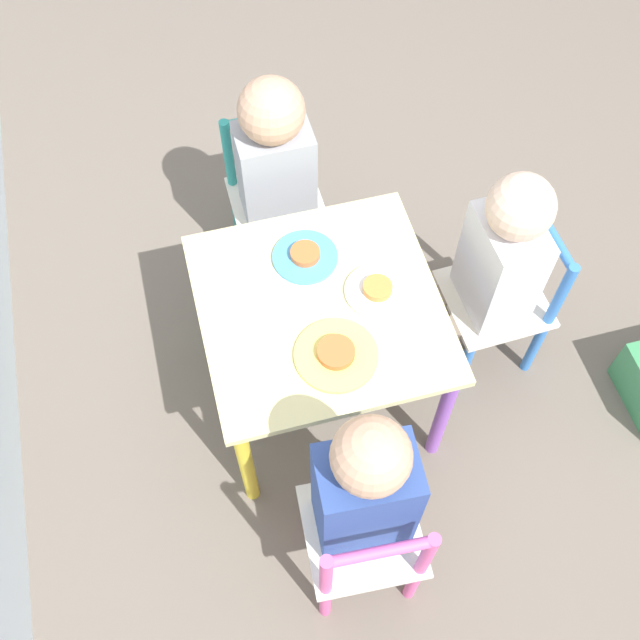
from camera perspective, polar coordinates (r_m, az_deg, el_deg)
The scene contains 11 objects.
ground_plane at distance 2.17m, azimuth 0.00°, elevation -5.26°, with size 6.00×6.00×0.00m, color #6B6056.
kids_table at distance 1.83m, azimuth 0.00°, elevation -0.00°, with size 0.57×0.57×0.45m.
chair_blue at distance 2.08m, azimuth 13.66°, elevation 1.56°, with size 0.27×0.27×0.51m.
chair_pink at distance 1.76m, azimuth 3.40°, elevation -16.59°, with size 0.28×0.28×0.51m.
chair_teal at distance 2.24m, azimuth -3.52°, elevation 9.11°, with size 0.26×0.26×0.51m.
child_front at distance 1.91m, azimuth 13.16°, elevation 4.13°, with size 0.20×0.22×0.73m.
child_left at distance 1.59m, azimuth 3.27°, elevation -12.78°, with size 0.21×0.21×0.76m.
child_right at distance 2.05m, azimuth -3.40°, elevation 11.32°, with size 0.22×0.20×0.72m.
plate_front at distance 1.79m, azimuth 4.39°, elevation 2.27°, with size 0.16×0.16×0.03m.
plate_left at distance 1.69m, azimuth 1.23°, elevation -2.63°, with size 0.19×0.19×0.03m.
plate_right at distance 1.84m, azimuth -1.14°, elevation 4.89°, with size 0.16×0.16×0.03m.
Camera 1 is at (-0.91, 0.24, 1.95)m, focal length 42.00 mm.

